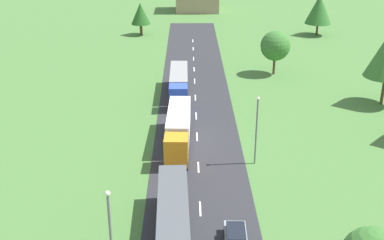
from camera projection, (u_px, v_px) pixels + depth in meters
The scene contains 10 objects.
road at pixel (198, 167), 52.45m from camera, with size 10.00×140.00×0.06m, color #2B2B30.
lane_marking_centre at pixel (199, 189), 48.43m from camera, with size 0.16×118.79×0.01m.
truck_lead at pixel (173, 224), 39.69m from camera, with size 2.90×14.57×3.43m.
truck_second at pixel (178, 128), 56.40m from camera, with size 2.81×12.60×3.71m.
truck_third at pixel (179, 83), 71.16m from camera, with size 2.54×12.90×3.42m.
car_second at pixel (236, 238), 40.01m from camera, with size 1.93×4.52×1.40m.
lamppost_second at pixel (257, 127), 51.66m from camera, with size 0.36×0.36×7.55m.
tree_birch at pixel (140, 14), 104.64m from camera, with size 4.02×4.02×6.74m.
tree_pine at pixel (319, 9), 104.05m from camera, with size 5.50×5.50×8.55m.
tree_lime at pixel (275, 46), 79.80m from camera, with size 4.77×4.77×7.10m.
Camera 1 is at (-1.11, -21.76, 25.23)m, focal length 46.91 mm.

